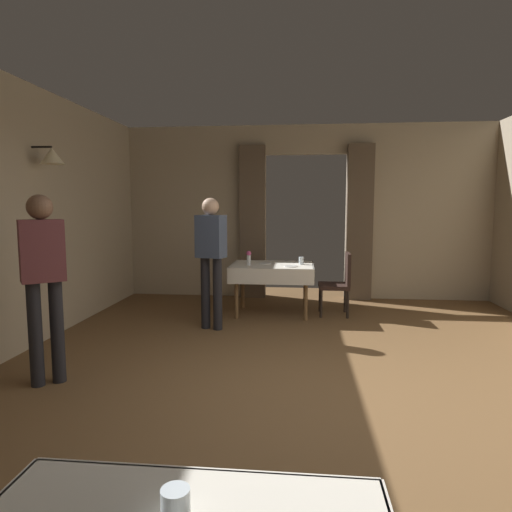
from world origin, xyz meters
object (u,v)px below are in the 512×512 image
glass_near_b (175,504)px  flower_vase_mid (249,257)px  person_waiter_by_doorway (43,273)px  dining_table_mid (272,270)px  chair_mid_right (339,281)px  plate_mid_b (265,263)px  person_diner_standing_aside (211,252)px  plate_mid_c (291,266)px  glass_mid_d (301,261)px

glass_near_b → flower_vase_mid: flower_vase_mid is taller
person_waiter_by_doorway → glass_near_b: bearing=-53.1°
dining_table_mid → person_waiter_by_doorway: bearing=-123.2°
glass_near_b → chair_mid_right: bearing=80.4°
chair_mid_right → plate_mid_b: bearing=178.4°
person_diner_standing_aside → glass_near_b: bearing=-79.8°
dining_table_mid → person_waiter_by_doorway: person_waiter_by_doorway is taller
plate_mid_b → person_waiter_by_doorway: person_waiter_by_doorway is taller
chair_mid_right → plate_mid_c: 0.79m
dining_table_mid → glass_mid_d: size_ratio=10.73×
glass_near_b → glass_mid_d: bearing=86.3°
plate_mid_b → plate_mid_c: same height
flower_vase_mid → person_waiter_by_doorway: 3.13m
flower_vase_mid → glass_near_b: bearing=-85.6°
plate_mid_b → person_waiter_by_doorway: bearing=-121.1°
glass_near_b → person_diner_standing_aside: bearing=100.2°
dining_table_mid → flower_vase_mid: 0.42m
plate_mid_b → dining_table_mid: bearing=-19.8°
chair_mid_right → plate_mid_b: 1.14m
plate_mid_b → person_diner_standing_aside: person_diner_standing_aside is taller
glass_near_b → plate_mid_c: size_ratio=0.49×
flower_vase_mid → glass_mid_d: size_ratio=1.85×
plate_mid_c → person_diner_standing_aside: person_diner_standing_aside is taller
glass_near_b → glass_mid_d: size_ratio=0.80×
dining_table_mid → glass_near_b: glass_near_b is taller
plate_mid_c → glass_near_b: bearing=-92.3°
glass_near_b → dining_table_mid: bearing=90.8°
flower_vase_mid → plate_mid_c: 0.64m
chair_mid_right → glass_mid_d: chair_mid_right is taller
plate_mid_b → glass_mid_d: glass_mid_d is taller
chair_mid_right → person_waiter_by_doorway: bearing=-134.9°
plate_mid_b → glass_mid_d: 0.55m
flower_vase_mid → plate_mid_b: 0.30m
plate_mid_b → person_diner_standing_aside: bearing=-123.2°
dining_table_mid → plate_mid_b: (-0.12, 0.04, 0.10)m
glass_near_b → glass_mid_d: 5.48m
plate_mid_b → chair_mid_right: bearing=-1.6°
person_waiter_by_doorway → person_diner_standing_aside: same height
dining_table_mid → chair_mid_right: bearing=0.6°
chair_mid_right → plate_mid_c: size_ratio=5.01×
plate_mid_b → person_diner_standing_aside: (-0.62, -0.96, 0.27)m
plate_mid_c → chair_mid_right: bearing=18.9°
plate_mid_c → glass_mid_d: 0.30m
glass_mid_d → person_diner_standing_aside: (-1.17, -0.94, 0.22)m
plate_mid_b → plate_mid_c: (0.40, -0.28, 0.00)m
glass_mid_d → chair_mid_right: bearing=-1.2°
glass_near_b → flower_vase_mid: (-0.41, 5.31, 0.07)m
glass_near_b → person_diner_standing_aside: 4.61m
glass_near_b → plate_mid_b: bearing=92.0°
person_waiter_by_doorway → plate_mid_c: bearing=50.7°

